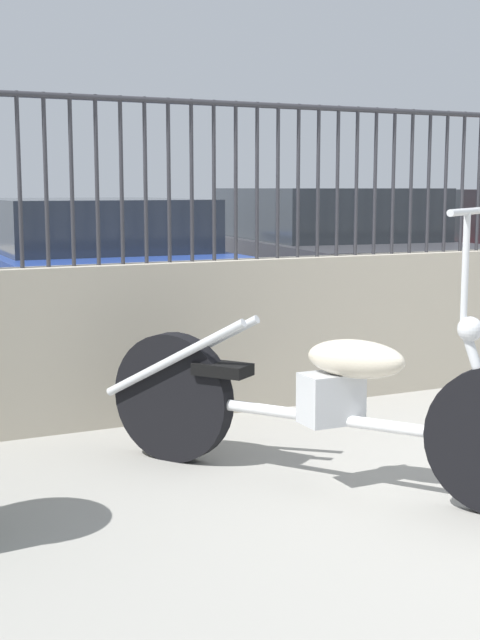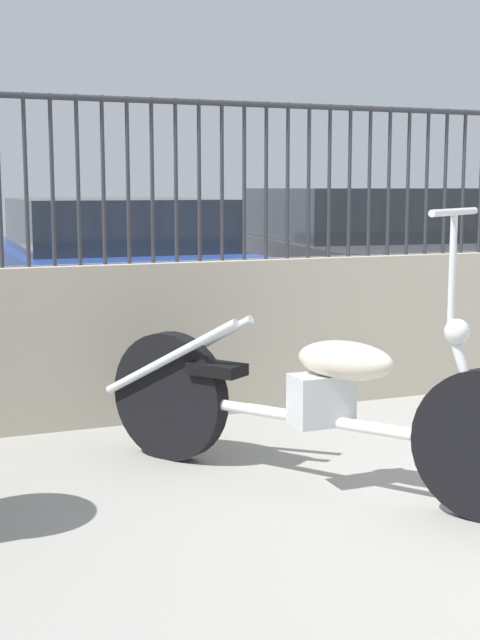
% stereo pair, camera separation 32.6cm
% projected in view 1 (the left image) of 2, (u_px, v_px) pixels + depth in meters
% --- Properties ---
extents(low_wall, '(10.10, 0.18, 0.97)m').
position_uv_depth(low_wall, '(363.00, 325.00, 6.09)').
color(low_wall, '#B2A893').
rests_on(low_wall, ground_plane).
extents(fence_railing, '(10.10, 0.04, 0.98)m').
position_uv_depth(fence_railing, '(366.00, 164.00, 5.93)').
color(fence_railing, '#2D2D33').
rests_on(fence_railing, low_wall).
extents(motorcycle_white, '(1.47, 2.03, 1.34)m').
position_uv_depth(motorcycle_white, '(299.00, 398.00, 4.29)').
color(motorcycle_white, black).
rests_on(motorcycle_white, ground_plane).
extents(car_blue, '(1.94, 4.11, 1.32)m').
position_uv_depth(car_blue, '(88.00, 274.00, 7.69)').
color(car_blue, black).
rests_on(car_blue, ground_plane).
extents(car_dark_grey, '(2.21, 4.48, 1.41)m').
position_uv_depth(car_dark_grey, '(318.00, 259.00, 8.91)').
color(car_dark_grey, black).
rests_on(car_dark_grey, ground_plane).
extents(car_red, '(2.11, 4.55, 1.40)m').
position_uv_depth(car_red, '(454.00, 251.00, 10.22)').
color(car_red, black).
rests_on(car_red, ground_plane).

